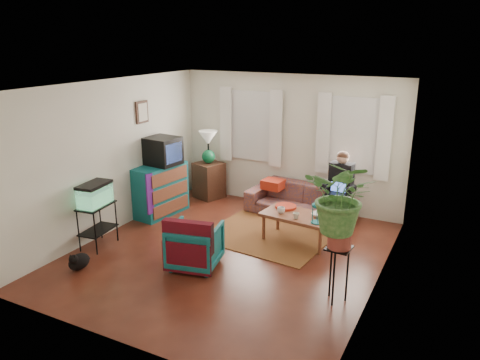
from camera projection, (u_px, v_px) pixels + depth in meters
The scene contains 31 objects.
floor at pixel (228, 254), 7.33m from camera, with size 4.50×5.00×0.01m, color #4F2B14.
ceiling at pixel (227, 86), 6.56m from camera, with size 4.50×5.00×0.01m, color white.
wall_back at pixel (289, 142), 9.07m from camera, with size 4.50×0.01×2.60m, color silver.
wall_front at pixel (112, 235), 4.82m from camera, with size 4.50×0.01×2.60m, color silver.
wall_left at pixel (111, 157), 7.93m from camera, with size 0.01×5.00×2.60m, color silver.
wall_right at pixel (382, 197), 5.97m from camera, with size 0.01×5.00×2.60m, color silver.
window_left at pixel (252, 126), 9.33m from camera, with size 1.08×0.04×1.38m, color white.
window_right at pixel (354, 135), 8.44m from camera, with size 1.08×0.04×1.38m, color white.
curtains_left at pixel (250, 127), 9.26m from camera, with size 1.36×0.06×1.50m, color white.
curtains_right at pixel (353, 136), 8.37m from camera, with size 1.36×0.06×1.50m, color white.
picture_frame at pixel (142, 112), 8.45m from camera, with size 0.04×0.32×0.40m, color #3D2616.
area_rug at pixel (267, 236), 7.98m from camera, with size 2.00×1.60×0.01m, color maroon.
sofa at pixel (301, 196), 8.77m from camera, with size 2.03×0.80×0.79m, color brown.
seated_person at pixel (339, 192), 8.34m from camera, with size 0.51×0.63×1.21m, color black, non-canonical shape.
side_table at pixel (209, 180), 9.80m from camera, with size 0.51×0.51×0.75m, color #391D15.
table_lamp at pixel (208, 148), 9.60m from camera, with size 0.38×0.38×0.68m, color white, non-canonical shape.
dresser at pixel (160, 190), 8.85m from camera, with size 0.53×1.07×0.96m, color #105165.
crt_tv at pixel (162, 151), 8.71m from camera, with size 0.59×0.53×0.51m, color black.
aquarium_stand at pixel (98, 226), 7.50m from camera, with size 0.35×0.63×0.71m, color black.
aquarium at pixel (95, 194), 7.34m from camera, with size 0.32×0.58×0.37m, color #7FD899.
black_cat at pixel (79, 260), 6.79m from camera, with size 0.23×0.36×0.30m, color black.
armchair at pixel (195, 243), 6.84m from camera, with size 0.70×0.66×0.72m, color #136F73.
serape_throw at pixel (188, 242), 6.54m from camera, with size 0.73×0.17×0.60m, color #9E0A0A.
coffee_table at pixel (298, 228), 7.69m from camera, with size 1.16×0.63×0.48m, color brown.
cup_a at pixel (281, 210), 7.66m from camera, with size 0.13×0.13×0.10m, color white.
cup_b at pixel (296, 216), 7.43m from camera, with size 0.11×0.11×0.10m, color beige.
bowl at pixel (319, 215), 7.53m from camera, with size 0.23×0.23×0.06m, color white.
snack_tray at pixel (286, 207), 7.91m from camera, with size 0.36×0.36×0.04m, color #B21414.
birdcage at pixel (317, 213), 7.23m from camera, with size 0.19×0.19×0.34m, color #115B6B, non-canonical shape.
plant_stand at pixel (337, 274), 5.92m from camera, with size 0.32×0.32×0.75m, color black.
potted_plant at pixel (342, 208), 5.66m from camera, with size 0.86×0.74×0.95m, color #599947.
Camera 1 is at (3.20, -5.85, 3.26)m, focal length 35.00 mm.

